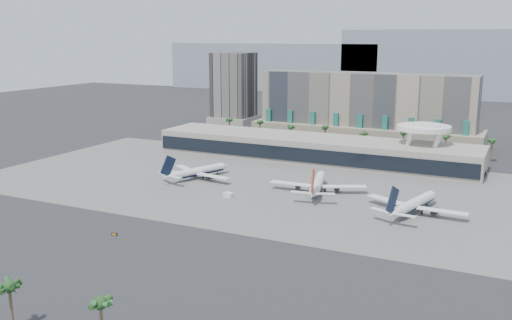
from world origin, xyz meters
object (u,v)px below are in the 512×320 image
at_px(airliner_left, 198,171).
at_px(service_vehicle_a, 175,174).
at_px(service_vehicle_b, 229,195).
at_px(taxiway_sign, 114,234).
at_px(airliner_right, 413,204).
at_px(airliner_centre, 317,184).

height_order(airliner_left, service_vehicle_a, airliner_left).
relative_size(service_vehicle_b, taxiway_sign, 1.97).
distance_m(airliner_right, service_vehicle_b, 72.21).
bearing_deg(airliner_left, airliner_right, 15.05).
bearing_deg(service_vehicle_a, service_vehicle_b, -19.30).
bearing_deg(airliner_right, service_vehicle_a, -170.22).
height_order(airliner_left, taxiway_sign, airliner_left).
relative_size(airliner_left, taxiway_sign, 18.05).
bearing_deg(airliner_left, taxiway_sign, -57.70).
distance_m(airliner_centre, service_vehicle_a, 69.32).
xyz_separation_m(airliner_left, service_vehicle_b, (27.67, -21.44, -2.33)).
xyz_separation_m(service_vehicle_a, service_vehicle_b, (39.48, -20.05, -0.09)).
bearing_deg(airliner_centre, service_vehicle_b, -156.20).
relative_size(airliner_centre, service_vehicle_a, 9.07).
bearing_deg(airliner_centre, airliner_right, -29.36).
height_order(airliner_left, service_vehicle_b, airliner_left).
xyz_separation_m(airliner_left, airliner_right, (98.99, -10.43, 0.20)).
distance_m(airliner_centre, service_vehicle_b, 37.53).
relative_size(airliner_right, taxiway_sign, 19.69).
bearing_deg(service_vehicle_a, airliner_left, 14.36).
bearing_deg(taxiway_sign, airliner_right, 24.89).
height_order(airliner_centre, taxiway_sign, airliner_centre).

